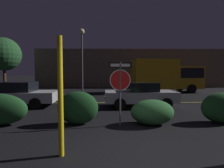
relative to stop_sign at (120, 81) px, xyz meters
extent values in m
plane|color=black|center=(0.31, -2.32, -1.60)|extent=(260.00, 260.00, 0.00)
cube|color=gold|center=(0.31, 4.89, -1.60)|extent=(38.23, 0.12, 0.01)
cylinder|color=#4C4C51|center=(0.00, 0.00, -0.48)|extent=(0.06, 0.06, 2.26)
cylinder|color=white|center=(0.00, 0.00, 0.02)|extent=(0.74, 0.08, 0.74)
cylinder|color=#B71414|center=(0.00, 0.00, 0.02)|extent=(0.69, 0.09, 0.69)
cube|color=black|center=(0.00, 0.00, 0.54)|extent=(0.83, 0.11, 0.22)
cube|color=white|center=(0.00, 0.00, 0.54)|extent=(0.68, 0.10, 0.10)
cylinder|color=yellow|center=(-1.47, -2.27, -0.26)|extent=(0.12, 0.12, 2.68)
ellipsoid|color=#19421E|center=(-1.53, 0.18, -1.00)|extent=(1.48, 0.74, 1.21)
ellipsoid|color=#2D6633|center=(1.17, 0.09, -1.14)|extent=(1.56, 1.02, 0.92)
ellipsoid|color=#1E4C23|center=(3.82, 0.28, -1.03)|extent=(1.51, 0.80, 1.15)
cube|color=silver|center=(-5.66, 3.62, -1.03)|extent=(4.66, 2.01, 0.55)
cube|color=black|center=(-5.53, 3.62, -0.48)|extent=(1.91, 1.62, 0.54)
cylinder|color=black|center=(-4.20, 2.84, -1.30)|extent=(0.61, 0.23, 0.60)
cylinder|color=black|center=(-4.29, 4.54, -1.30)|extent=(0.61, 0.23, 0.60)
cube|color=silver|center=(1.34, 3.52, -1.02)|extent=(3.94, 1.84, 0.57)
cube|color=black|center=(1.45, 3.53, -0.49)|extent=(1.60, 1.53, 0.49)
cylinder|color=black|center=(0.16, 2.66, -1.30)|extent=(0.61, 0.22, 0.60)
cylinder|color=black|center=(0.11, 4.31, -1.30)|extent=(0.61, 0.22, 0.60)
cylinder|color=black|center=(2.57, 2.74, -1.30)|extent=(0.61, 0.22, 0.60)
cylinder|color=black|center=(2.52, 4.39, -1.30)|extent=(0.61, 0.22, 0.60)
sphere|color=#F4EFCC|center=(-0.62, 2.93, -0.99)|extent=(0.14, 0.14, 0.14)
sphere|color=#F4EFCC|center=(-0.65, 4.00, -0.99)|extent=(0.14, 0.14, 0.14)
cube|color=gold|center=(7.25, 11.07, -0.14)|extent=(2.69, 2.47, 2.13)
cube|color=black|center=(7.25, 11.07, 0.29)|extent=(2.44, 2.49, 0.94)
cube|color=gold|center=(3.95, 10.79, 0.19)|extent=(4.28, 2.74, 2.79)
cylinder|color=black|center=(7.09, 12.21, -1.18)|extent=(0.86, 0.35, 0.84)
cylinder|color=black|center=(7.28, 9.91, -1.18)|extent=(0.86, 0.35, 0.84)
cylinder|color=black|center=(3.13, 11.88, -1.18)|extent=(0.86, 0.35, 0.84)
cylinder|color=black|center=(3.33, 9.58, -1.18)|extent=(0.86, 0.35, 0.84)
cylinder|color=#4C4C51|center=(-3.00, 10.81, 1.18)|extent=(0.16, 0.16, 5.57)
sphere|color=#F9E5B2|center=(-3.00, 10.81, 4.23)|extent=(0.54, 0.54, 0.54)
cylinder|color=#422D1E|center=(-12.29, 13.91, -0.26)|extent=(0.32, 0.32, 2.68)
sphere|color=#235128|center=(-12.29, 13.91, 2.41)|extent=(3.72, 3.72, 3.72)
cube|color=#6B5B4C|center=(2.63, 18.40, 0.90)|extent=(25.11, 4.04, 5.01)
camera|label=1|loc=(-0.39, -6.13, 0.26)|focal=28.00mm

